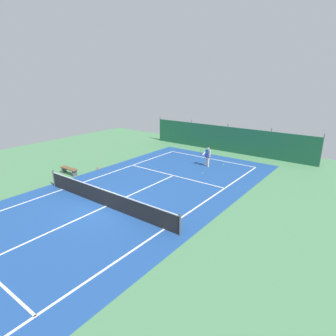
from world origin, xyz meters
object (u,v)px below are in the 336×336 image
object	(u,v)px
tennis_player	(208,155)
tennis_ball_near_player	(203,173)
tennis_ball_midcourt	(224,165)
water_bottle	(98,168)
tennis_net	(105,198)
courtside_bench	(69,169)

from	to	relation	value
tennis_player	tennis_ball_near_player	world-z (taller)	tennis_player
tennis_player	tennis_ball_midcourt	distance (m)	1.70
tennis_ball_midcourt	water_bottle	distance (m)	10.05
tennis_net	tennis_player	distance (m)	9.85
tennis_ball_near_player	tennis_net	bearing A→B (deg)	-100.64
tennis_ball_near_player	courtside_bench	world-z (taller)	courtside_bench
courtside_bench	water_bottle	xyz separation A→B (m)	(0.82, 1.96, -0.25)
tennis_ball_near_player	tennis_ball_midcourt	world-z (taller)	same
tennis_ball_near_player	tennis_ball_midcourt	xyz separation A→B (m)	(0.29, 2.86, 0.00)
tennis_player	water_bottle	distance (m)	8.68
tennis_net	courtside_bench	distance (m)	6.62
tennis_player	tennis_ball_midcourt	bearing A→B (deg)	-110.49
tennis_ball_midcourt	courtside_bench	distance (m)	12.04
courtside_bench	tennis_net	bearing A→B (deg)	-17.69
courtside_bench	tennis_ball_midcourt	bearing A→B (deg)	47.61
tennis_net	courtside_bench	world-z (taller)	tennis_net
tennis_net	water_bottle	bearing A→B (deg)	144.07
tennis_ball_near_player	water_bottle	distance (m)	8.09
tennis_net	tennis_player	bearing A→B (deg)	84.77
courtside_bench	water_bottle	distance (m)	2.14
tennis_ball_near_player	tennis_ball_midcourt	bearing A→B (deg)	84.19
tennis_net	courtside_bench	bearing A→B (deg)	162.31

